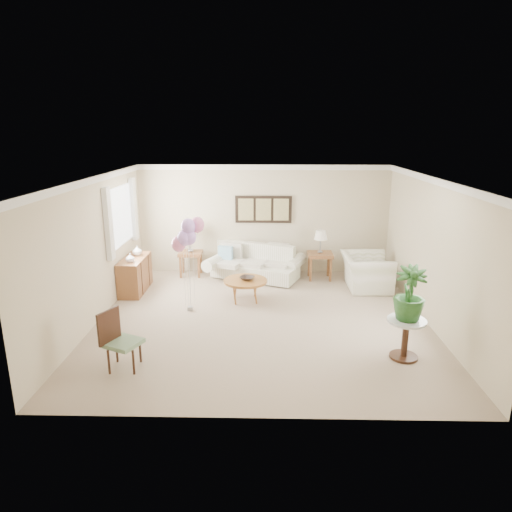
{
  "coord_description": "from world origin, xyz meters",
  "views": [
    {
      "loc": [
        0.07,
        -7.81,
        3.38
      ],
      "look_at": [
        -0.13,
        0.6,
        1.05
      ],
      "focal_mm": 32.0,
      "sensor_mm": 36.0,
      "label": 1
    }
  ],
  "objects_px": {
    "armchair": "(366,272)",
    "balloon_cluster": "(188,234)",
    "sofa": "(255,265)",
    "coffee_table": "(245,281)",
    "accent_chair": "(119,338)"
  },
  "relations": [
    {
      "from": "armchair",
      "to": "accent_chair",
      "type": "bearing_deg",
      "value": 129.86
    },
    {
      "from": "accent_chair",
      "to": "balloon_cluster",
      "type": "xyz_separation_m",
      "value": [
        0.67,
        2.21,
        1.05
      ]
    },
    {
      "from": "balloon_cluster",
      "to": "accent_chair",
      "type": "bearing_deg",
      "value": -106.96
    },
    {
      "from": "accent_chair",
      "to": "balloon_cluster",
      "type": "height_order",
      "value": "balloon_cluster"
    },
    {
      "from": "sofa",
      "to": "armchair",
      "type": "relative_size",
      "value": 2.12
    },
    {
      "from": "armchair",
      "to": "balloon_cluster",
      "type": "distance_m",
      "value": 4.08
    },
    {
      "from": "armchair",
      "to": "accent_chair",
      "type": "xyz_separation_m",
      "value": [
        -4.33,
        -3.62,
        0.1
      ]
    },
    {
      "from": "armchair",
      "to": "balloon_cluster",
      "type": "bearing_deg",
      "value": 111.07
    },
    {
      "from": "armchair",
      "to": "coffee_table",
      "type": "bearing_deg",
      "value": 107.6
    },
    {
      "from": "coffee_table",
      "to": "balloon_cluster",
      "type": "height_order",
      "value": "balloon_cluster"
    },
    {
      "from": "sofa",
      "to": "balloon_cluster",
      "type": "bearing_deg",
      "value": -120.35
    },
    {
      "from": "armchair",
      "to": "accent_chair",
      "type": "distance_m",
      "value": 5.64
    },
    {
      "from": "coffee_table",
      "to": "accent_chair",
      "type": "relative_size",
      "value": 0.98
    },
    {
      "from": "accent_chair",
      "to": "sofa",
      "type": "bearing_deg",
      "value": 66.24
    },
    {
      "from": "sofa",
      "to": "coffee_table",
      "type": "relative_size",
      "value": 2.76
    }
  ]
}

